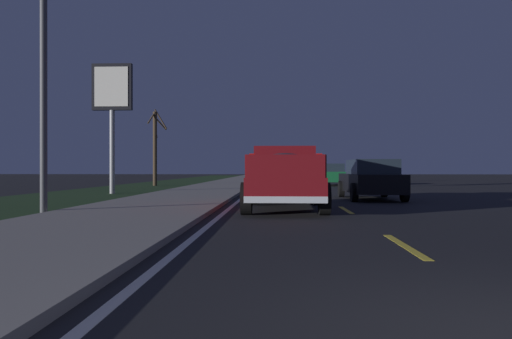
{
  "coord_description": "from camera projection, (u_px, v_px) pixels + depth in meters",
  "views": [
    {
      "loc": [
        -2.87,
        1.95,
        1.19
      ],
      "look_at": [
        10.69,
        2.57,
        1.17
      ],
      "focal_mm": 33.53,
      "sensor_mm": 36.0,
      "label": 1
    }
  ],
  "objects": [
    {
      "name": "ground",
      "position": [
        309.0,
        188.0,
        29.75
      ],
      "size": [
        144.0,
        144.0,
        0.0
      ],
      "primitive_type": "plane",
      "color": "black"
    },
    {
      "name": "sidewalk_shoulder",
      "position": [
        218.0,
        187.0,
        30.02
      ],
      "size": [
        108.0,
        4.0,
        0.12
      ],
      "primitive_type": "cube",
      "color": "gray",
      "rests_on": "ground"
    },
    {
      "name": "grass_verge",
      "position": [
        140.0,
        187.0,
        30.25
      ],
      "size": [
        108.0,
        6.0,
        0.01
      ],
      "primitive_type": "cube",
      "color": "#1E3819",
      "rests_on": "ground"
    },
    {
      "name": "lane_markings",
      "position": [
        270.0,
        186.0,
        32.23
      ],
      "size": [
        108.0,
        3.54,
        0.01
      ],
      "color": "yellow",
      "rests_on": "ground"
    },
    {
      "name": "pickup_truck",
      "position": [
        285.0,
        176.0,
        14.1
      ],
      "size": [
        5.43,
        2.3,
        1.87
      ],
      "color": "maroon",
      "rests_on": "ground"
    },
    {
      "name": "sedan_black",
      "position": [
        371.0,
        179.0,
        18.55
      ],
      "size": [
        4.44,
        2.09,
        1.54
      ],
      "color": "black",
      "rests_on": "ground"
    },
    {
      "name": "sedan_green",
      "position": [
        331.0,
        174.0,
        33.91
      ],
      "size": [
        4.41,
        2.04,
        1.54
      ],
      "color": "#14592D",
      "rests_on": "ground"
    },
    {
      "name": "gas_price_sign",
      "position": [
        112.0,
        97.0,
        22.61
      ],
      "size": [
        0.27,
        1.9,
        6.16
      ],
      "color": "#99999E",
      "rests_on": "ground"
    },
    {
      "name": "street_light_near",
      "position": [
        54.0,
        24.0,
        12.2
      ],
      "size": [
        0.36,
        1.97,
        8.14
      ],
      "color": "#4C4C51",
      "rests_on": "ground"
    },
    {
      "name": "bare_tree_far",
      "position": [
        155.0,
        146.0,
        33.23
      ],
      "size": [
        1.62,
        1.24,
        5.33
      ],
      "color": "#423323",
      "rests_on": "ground"
    }
  ]
}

